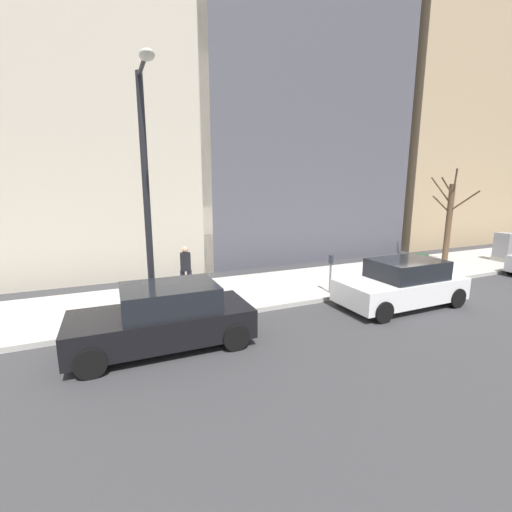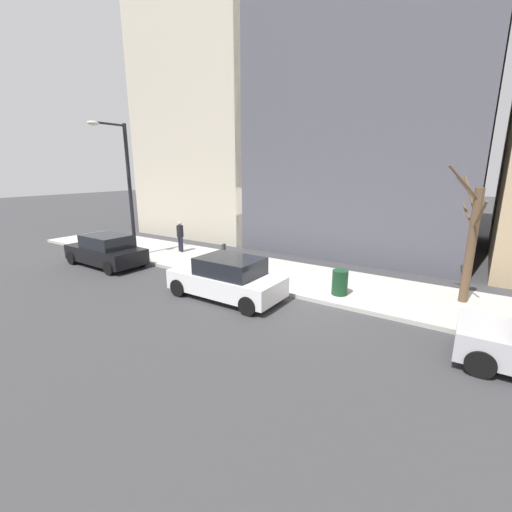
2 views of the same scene
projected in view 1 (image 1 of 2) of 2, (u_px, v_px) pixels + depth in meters
name	position (u px, v px, depth m)	size (l,w,h in m)	color
ground_plane	(419.00, 287.00, 13.29)	(120.00, 120.00, 0.00)	#38383A
sidewalk	(381.00, 274.00, 15.07)	(4.00, 36.00, 0.15)	#B2AFA8
parked_car_white	(402.00, 284.00, 11.04)	(1.93, 4.21, 1.52)	white
parked_car_black	(164.00, 317.00, 8.19)	(1.98, 4.23, 1.52)	black
parking_meter	(331.00, 270.00, 11.94)	(0.14, 0.10, 1.35)	slate
utility_box	(504.00, 247.00, 17.20)	(0.83, 0.61, 1.43)	#A8A399
streetlamp	(147.00, 179.00, 8.80)	(1.97, 0.32, 6.50)	black
bare_tree	(449.00, 219.00, 17.07)	(2.14, 1.18, 4.55)	brown
trash_bin	(420.00, 265.00, 14.39)	(0.56, 0.56, 0.90)	#14381E
pedestrian_near_meter	(186.00, 267.00, 11.86)	(0.36, 0.39, 1.66)	#1E1E2D
office_tower_left	(417.00, 70.00, 26.21)	(12.75, 12.75, 25.30)	tan
office_block_center	(268.00, 21.00, 20.44)	(11.87, 11.87, 27.16)	#4C4C56
office_tower_right	(81.00, 41.00, 15.86)	(9.39, 9.39, 20.95)	#BCB29E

